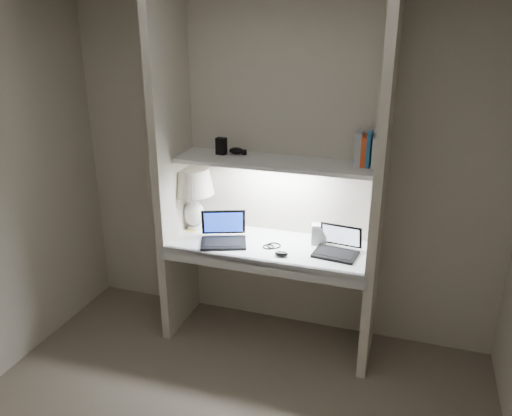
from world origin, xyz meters
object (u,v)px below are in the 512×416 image
at_px(laptop_main, 224,235).
at_px(book_row, 372,150).
at_px(table_lamp, 193,188).
at_px(laptop_netbook, 337,247).
at_px(speaker, 319,234).

relative_size(laptop_main, book_row, 1.75).
relative_size(table_lamp, book_row, 2.10).
relative_size(laptop_netbook, speaker, 2.15).
bearing_deg(laptop_main, table_lamp, 130.19).
height_order(table_lamp, book_row, book_row).
height_order(table_lamp, laptop_netbook, table_lamp).
relative_size(laptop_main, speaker, 2.67).
distance_m(table_lamp, book_row, 1.34).
bearing_deg(speaker, laptop_netbook, -51.77).
height_order(table_lamp, laptop_main, table_lamp).
bearing_deg(table_lamp, book_row, 1.72).
bearing_deg(table_lamp, laptop_main, -29.14).
bearing_deg(speaker, laptop_main, -179.78).
bearing_deg(book_row, laptop_netbook, -137.75).
xyz_separation_m(table_lamp, laptop_netbook, (1.12, -0.11, -0.28)).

